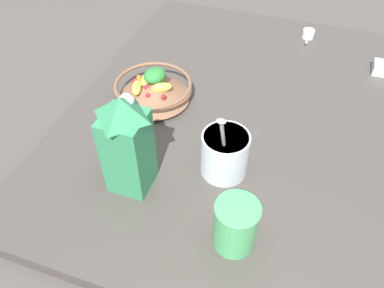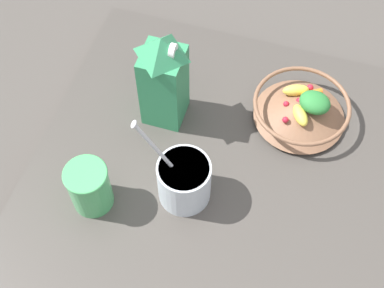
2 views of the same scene
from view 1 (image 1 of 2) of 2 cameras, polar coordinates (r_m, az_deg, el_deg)
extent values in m
plane|color=#4C4742|center=(1.12, 13.53, 2.15)|extent=(6.00, 6.00, 0.00)
cube|color=#47423D|center=(1.10, 13.71, 2.93)|extent=(1.20, 1.20, 0.04)
cylinder|color=brown|center=(1.13, -5.79, 6.97)|extent=(0.12, 0.12, 0.01)
cone|color=brown|center=(1.11, -5.89, 8.08)|extent=(0.22, 0.22, 0.04)
torus|color=brown|center=(1.10, -5.98, 9.00)|extent=(0.23, 0.23, 0.01)
ellipsoid|color=#EFD64C|center=(1.10, -8.44, 8.47)|extent=(0.05, 0.07, 0.03)
ellipsoid|color=#EFD64C|center=(1.09, -4.63, 8.57)|extent=(0.07, 0.06, 0.03)
ellipsoid|color=#EFD64C|center=(1.13, -6.80, 9.84)|extent=(0.03, 0.07, 0.03)
cylinder|color=orange|center=(1.10, -5.92, 8.47)|extent=(0.03, 0.04, 0.01)
cylinder|color=orange|center=(1.14, -8.00, 9.57)|extent=(0.03, 0.04, 0.01)
sphere|color=red|center=(1.13, -8.77, 9.34)|extent=(0.02, 0.02, 0.02)
sphere|color=red|center=(1.10, -6.87, 8.51)|extent=(0.02, 0.02, 0.02)
sphere|color=red|center=(1.11, -5.84, 8.47)|extent=(0.01, 0.01, 0.01)
sphere|color=red|center=(1.08, -6.73, 7.39)|extent=(0.01, 0.01, 0.01)
sphere|color=red|center=(1.07, -4.36, 7.19)|extent=(0.01, 0.01, 0.01)
sphere|color=red|center=(1.15, -6.28, 10.14)|extent=(0.02, 0.02, 0.02)
ellipsoid|color=#2D7F38|center=(1.11, -5.67, 10.37)|extent=(0.08, 0.08, 0.04)
cube|color=#338C59|center=(0.83, -9.67, -1.28)|extent=(0.09, 0.09, 0.21)
pyramid|color=#338C59|center=(0.75, -10.85, 5.44)|extent=(0.09, 0.09, 0.05)
cylinder|color=white|center=(0.77, -9.99, 6.44)|extent=(0.03, 0.01, 0.03)
cylinder|color=silver|center=(0.89, 5.00, -1.52)|extent=(0.11, 0.11, 0.11)
cylinder|color=white|center=(0.85, 5.20, 0.63)|extent=(0.10, 0.10, 0.02)
cylinder|color=silver|center=(0.79, 4.78, 0.82)|extent=(0.02, 0.10, 0.18)
ellipsoid|color=silver|center=(0.69, 4.47, 3.47)|extent=(0.02, 0.01, 0.01)
cylinder|color=#4CB266|center=(0.76, 6.64, -12.17)|extent=(0.09, 0.09, 0.12)
torus|color=#4CB266|center=(0.72, 7.02, -9.71)|extent=(0.09, 0.09, 0.01)
cube|color=silver|center=(1.37, 27.02, 10.27)|extent=(0.06, 0.06, 0.03)
cube|color=brown|center=(1.37, 26.95, 10.10)|extent=(0.05, 0.05, 0.02)
cylinder|color=white|center=(1.48, 17.31, 15.75)|extent=(0.04, 0.04, 0.03)
cylinder|color=white|center=(1.44, 17.11, 14.97)|extent=(0.01, 0.05, 0.01)
camera|label=2|loc=(0.92, 73.75, 46.85)|focal=50.00mm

